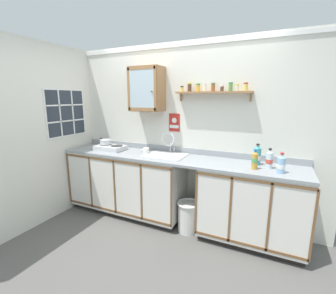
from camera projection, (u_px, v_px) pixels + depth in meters
The scene contains 20 objects.
floor at pixel (161, 235), 2.97m from camera, with size 6.31×6.31×0.00m, color #565451.
back_wall at pixel (182, 133), 3.31m from camera, with size 3.91×0.07×2.47m.
side_wall_left at pixel (42, 135), 3.17m from camera, with size 0.05×3.45×2.47m, color silver.
lower_cabinet_run at pixel (127, 183), 3.51m from camera, with size 1.77×0.59×0.92m.
lower_cabinet_run_right at pixel (252, 206), 2.76m from camera, with size 1.22×0.59×0.92m.
countertop at pixel (173, 158), 3.10m from camera, with size 3.27×0.61×0.03m, color gray.
backsplash at pixel (181, 150), 3.33m from camera, with size 3.27×0.02×0.08m, color gray.
sink at pixel (166, 156), 3.18m from camera, with size 0.55×0.48×0.42m.
hot_plate_stove at pixel (110, 148), 3.51m from camera, with size 0.44×0.28×0.07m.
saucepan at pixel (105, 142), 3.56m from camera, with size 0.29×0.22×0.08m.
bottle_juice_amber_0 at pixel (255, 160), 2.56m from camera, with size 0.07×0.07×0.22m.
bottle_detergent_teal_1 at pixel (257, 156), 2.73m from camera, with size 0.09×0.09×0.25m.
bottle_water_clear_2 at pixel (269, 160), 2.58m from camera, with size 0.07×0.07×0.23m.
bottle_water_blue_3 at pixel (281, 164), 2.43m from camera, with size 0.09×0.09×0.22m.
mug at pixel (146, 151), 3.26m from camera, with size 0.10×0.10×0.09m.
wall_cabinet at pixel (147, 89), 3.23m from camera, with size 0.46×0.31×0.61m.
spice_shelf at pixel (213, 91), 2.92m from camera, with size 0.97×0.14×0.23m.
warning_sign at pixel (174, 123), 3.30m from camera, with size 0.16×0.01×0.25m.
window at pixel (66, 113), 3.46m from camera, with size 0.03×0.70×0.70m.
trash_bin at pixel (188, 216), 3.04m from camera, with size 0.30×0.30×0.40m.
Camera 1 is at (1.22, -2.38, 1.73)m, focal length 24.79 mm.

